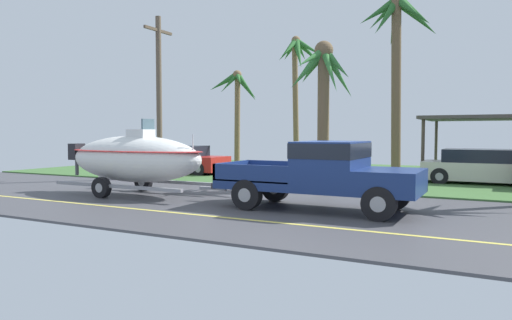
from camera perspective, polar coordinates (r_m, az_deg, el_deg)
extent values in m
cube|color=#424247|center=(12.45, 5.54, -6.20)|extent=(36.00, 8.00, 0.06)
cube|color=#3D6633|center=(22.95, 15.83, -1.88)|extent=(36.00, 14.00, 0.11)
cube|color=#DBCC4C|center=(10.82, 1.95, -7.45)|extent=(34.20, 0.12, 0.01)
cube|color=navy|center=(12.57, 7.40, -3.08)|extent=(5.24, 2.00, 0.22)
cube|color=navy|center=(12.03, 15.90, -2.03)|extent=(1.47, 2.00, 0.38)
cube|color=navy|center=(12.39, 9.02, -0.22)|extent=(1.57, 2.00, 1.06)
cube|color=black|center=(12.38, 9.03, 1.17)|extent=(1.59, 2.02, 0.38)
cube|color=#112047|center=(13.15, 1.16, -2.20)|extent=(2.20, 2.00, 0.04)
cube|color=navy|center=(13.99, 2.90, -1.03)|extent=(2.20, 0.08, 0.45)
cube|color=navy|center=(12.28, -0.82, -1.63)|extent=(2.20, 0.08, 0.45)
cube|color=navy|center=(13.63, -2.84, -1.14)|extent=(0.08, 2.00, 0.45)
cube|color=#333338|center=(13.72, -3.20, -2.77)|extent=(0.12, 1.80, 0.16)
sphere|color=#B2B2B7|center=(13.77, -3.63, -2.54)|extent=(0.10, 0.10, 0.10)
cylinder|color=black|center=(12.96, 16.33, -4.01)|extent=(0.80, 0.28, 0.80)
cylinder|color=#9E9EA3|center=(12.96, 16.33, -4.01)|extent=(0.36, 0.29, 0.36)
cylinder|color=black|center=(11.24, 14.59, -5.10)|extent=(0.80, 0.28, 0.80)
cylinder|color=#9E9EA3|center=(11.24, 14.59, -5.10)|extent=(0.36, 0.29, 0.36)
cylinder|color=black|center=(14.03, 2.36, -3.33)|extent=(0.80, 0.28, 0.80)
cylinder|color=#9E9EA3|center=(14.03, 2.36, -3.33)|extent=(0.36, 0.29, 0.36)
cylinder|color=black|center=(12.46, -1.10, -4.18)|extent=(0.80, 0.28, 0.80)
cylinder|color=#9E9EA3|center=(12.46, -1.10, -4.18)|extent=(0.36, 0.29, 0.36)
cube|color=gray|center=(14.04, -5.20, -3.42)|extent=(0.90, 0.10, 0.08)
cube|color=gray|center=(16.51, -12.20, -2.47)|extent=(5.03, 0.12, 0.10)
cube|color=gray|center=(15.16, -16.59, -3.05)|extent=(5.03, 0.12, 0.10)
cylinder|color=black|center=(16.89, -13.38, -2.56)|extent=(0.64, 0.22, 0.64)
cylinder|color=#9E9EA3|center=(16.89, -13.38, -2.56)|extent=(0.29, 0.23, 0.29)
cylinder|color=black|center=(15.48, -18.09, -3.17)|extent=(0.64, 0.22, 0.64)
cylinder|color=#9E9EA3|center=(15.48, -18.09, -3.17)|extent=(0.29, 0.23, 0.29)
ellipsoid|color=white|center=(15.76, -14.34, 0.13)|extent=(5.03, 1.81, 1.49)
ellipsoid|color=#B22626|center=(15.75, -14.36, 1.08)|extent=(5.13, 1.85, 0.12)
cube|color=silver|center=(15.57, -13.69, 2.40)|extent=(0.70, 0.60, 0.65)
cube|color=slate|center=(15.38, -12.86, 4.17)|extent=(0.06, 0.56, 0.36)
cube|color=black|center=(17.61, -20.76, 0.95)|extent=(0.36, 0.44, 0.56)
cylinder|color=#4C4C51|center=(17.64, -20.74, -0.38)|extent=(0.12, 0.12, 0.82)
cylinder|color=silver|center=(14.33, -7.60, 2.09)|extent=(0.04, 0.04, 0.50)
cube|color=#B21E19|center=(23.55, -8.72, -0.35)|extent=(4.38, 1.83, 0.70)
cube|color=black|center=(23.65, -9.16, 1.11)|extent=(2.45, 1.68, 0.50)
cylinder|color=black|center=(23.41, -4.57, -0.84)|extent=(0.66, 0.22, 0.66)
cylinder|color=#9E9EA3|center=(23.41, -4.57, -0.84)|extent=(0.30, 0.23, 0.30)
cylinder|color=black|center=(22.03, -6.85, -1.11)|extent=(0.66, 0.22, 0.66)
cylinder|color=#9E9EA3|center=(22.03, -6.85, -1.11)|extent=(0.30, 0.23, 0.30)
cylinder|color=black|center=(25.11, -10.35, -0.60)|extent=(0.66, 0.22, 0.66)
cylinder|color=#9E9EA3|center=(25.11, -10.35, -0.60)|extent=(0.30, 0.23, 0.30)
cylinder|color=black|center=(23.83, -12.78, -0.84)|extent=(0.66, 0.22, 0.66)
cylinder|color=#9E9EA3|center=(23.83, -12.78, -0.84)|extent=(0.30, 0.23, 0.30)
cube|color=beige|center=(20.34, 25.70, -1.22)|extent=(4.44, 1.83, 0.70)
cube|color=black|center=(20.32, 25.12, 0.48)|extent=(2.49, 1.68, 0.50)
cylinder|color=black|center=(21.28, 21.69, -1.48)|extent=(0.66, 0.22, 0.66)
cylinder|color=#9E9EA3|center=(21.28, 21.69, -1.48)|extent=(0.30, 0.23, 0.30)
cylinder|color=black|center=(19.64, 21.20, -1.85)|extent=(0.66, 0.22, 0.66)
cylinder|color=#9E9EA3|center=(19.64, 21.20, -1.85)|extent=(0.30, 0.23, 0.30)
cylinder|color=#4C4238|center=(25.46, 20.83, 1.46)|extent=(0.14, 0.14, 2.59)
cylinder|color=#4C4238|center=(21.02, 19.42, 1.14)|extent=(0.14, 0.14, 2.59)
cube|color=#4C4742|center=(23.05, 28.28, 4.50)|extent=(6.96, 4.98, 0.14)
cylinder|color=brown|center=(18.68, 16.49, 7.62)|extent=(0.35, 0.81, 6.94)
cone|color=#286028|center=(19.12, 18.43, 16.56)|extent=(1.47, 0.62, 1.29)
cone|color=#286028|center=(19.70, 18.84, 15.91)|extent=(1.66, 1.85, 1.47)
cone|color=#286028|center=(19.68, 16.26, 15.49)|extent=(0.89, 1.52, 1.66)
cone|color=#286028|center=(19.75, 15.02, 16.46)|extent=(1.55, 1.26, 1.02)
cone|color=#286028|center=(18.93, 14.56, 16.87)|extent=(1.57, 1.16, 1.21)
cone|color=#286028|center=(18.50, 15.43, 16.30)|extent=(0.92, 1.69, 1.69)
cone|color=#286028|center=(18.55, 17.78, 17.12)|extent=(1.34, 1.50, 1.20)
sphere|color=brown|center=(19.26, 16.67, 17.96)|extent=(0.56, 0.56, 0.56)
cylinder|color=brown|center=(25.99, 4.78, 6.55)|extent=(0.30, 0.67, 6.99)
cone|color=#2D6B2D|center=(26.17, 6.47, 13.21)|extent=(1.71, 0.58, 1.20)
cone|color=#2D6B2D|center=(26.62, 6.42, 12.68)|extent=(1.53, 1.53, 1.54)
cone|color=#2D6B2D|center=(27.06, 5.40, 12.98)|extent=(0.41, 1.73, 1.14)
cone|color=#2D6B2D|center=(26.78, 4.12, 13.02)|extent=(1.33, 1.03, 1.19)
cone|color=#2D6B2D|center=(26.31, 3.80, 13.01)|extent=(1.20, 0.81, 1.29)
cone|color=#2D6B2D|center=(25.74, 4.14, 13.38)|extent=(0.46, 1.58, 1.24)
cone|color=#2D6B2D|center=(25.66, 5.13, 12.62)|extent=(1.29, 1.59, 1.90)
sphere|color=brown|center=(26.42, 4.82, 14.14)|extent=(0.48, 0.48, 0.48)
cylinder|color=brown|center=(28.48, -2.26, 4.75)|extent=(0.33, 0.43, 5.47)
cone|color=#286028|center=(28.38, -1.16, 8.81)|extent=(1.52, 0.57, 1.70)
cone|color=#286028|center=(28.92, -1.14, 8.68)|extent=(1.20, 1.60, 1.77)
cone|color=#286028|center=(29.16, -2.17, 8.84)|extent=(0.87, 1.38, 1.49)
cone|color=#286028|center=(29.00, -3.94, 9.28)|extent=(2.03, 0.64, 1.24)
cone|color=#286028|center=(28.34, -3.25, 9.18)|extent=(0.90, 1.28, 1.30)
cone|color=#286028|center=(28.02, -2.07, 9.70)|extent=(1.12, 1.30, 0.93)
sphere|color=brown|center=(28.68, -2.28, 10.21)|extent=(0.53, 0.53, 0.53)
cylinder|color=brown|center=(17.49, 8.09, 4.84)|extent=(0.42, 0.43, 5.00)
cone|color=#387A38|center=(17.47, 9.62, 11.33)|extent=(1.24, 0.43, 1.28)
cone|color=#387A38|center=(17.94, 9.84, 10.13)|extent=(1.22, 1.38, 1.86)
cone|color=#387A38|center=(18.37, 8.31, 11.43)|extent=(0.71, 1.58, 1.01)
cone|color=#387A38|center=(18.05, 6.84, 11.06)|extent=(1.45, 0.97, 1.36)
cone|color=#387A38|center=(17.55, 6.21, 10.81)|extent=(1.53, 1.08, 1.63)
cone|color=#387A38|center=(17.15, 6.65, 12.08)|extent=(0.80, 1.54, 0.97)
cone|color=#387A38|center=(16.95, 8.90, 10.62)|extent=(1.22, 1.46, 1.80)
sphere|color=brown|center=(17.73, 8.16, 12.93)|extent=(0.68, 0.68, 0.68)
cylinder|color=brown|center=(21.25, -11.57, 7.29)|extent=(0.24, 0.24, 7.04)
cube|color=brown|center=(21.65, -11.67, 15.02)|extent=(0.10, 1.80, 0.12)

